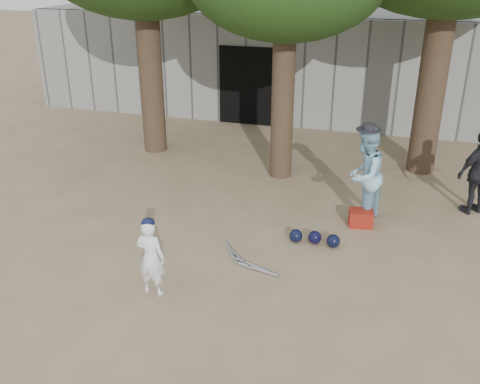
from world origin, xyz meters
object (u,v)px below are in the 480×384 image
(spectator_dark, at_px, (480,173))
(spectator_blue, at_px, (364,176))
(boy_player, at_px, (151,258))
(red_bag, at_px, (361,218))

(spectator_dark, bearing_deg, spectator_blue, -9.69)
(spectator_dark, bearing_deg, boy_player, 6.80)
(spectator_blue, xyz_separation_m, spectator_dark, (2.04, 0.95, -0.08))
(spectator_dark, relative_size, red_bag, 3.86)
(boy_player, xyz_separation_m, spectator_blue, (2.70, 3.23, 0.30))
(spectator_blue, height_order, spectator_dark, spectator_blue)
(spectator_dark, distance_m, red_bag, 2.43)
(spectator_blue, distance_m, spectator_dark, 2.25)
(boy_player, bearing_deg, spectator_blue, -126.71)
(spectator_blue, xyz_separation_m, red_bag, (0.03, -0.23, -0.74))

